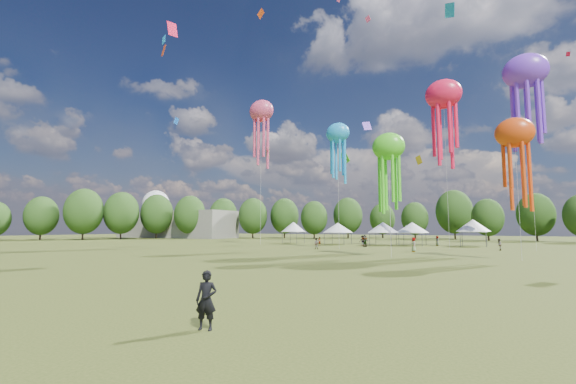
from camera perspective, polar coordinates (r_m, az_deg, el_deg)
The scene contains 10 objects.
ground at distance 19.61m, azimuth -23.94°, elevation -13.99°, with size 300.00×300.00×0.00m, color #384416.
observer_main at distance 11.95m, azimuth -12.40°, elevation -15.85°, with size 0.64×0.42×1.76m, color black.
spectator_near at distance 53.83m, azimuth 4.35°, elevation -7.89°, with size 0.77×0.60×1.58m, color gray.
spectators_far at distance 60.80m, azimuth 15.21°, elevation -7.35°, with size 26.95×19.41×1.90m.
festival_tents at distance 68.34m, azimuth 14.15°, elevation -5.23°, with size 36.32×9.67×4.44m.
show_kites at distance 57.98m, azimuth 18.97°, elevation 10.98°, with size 46.35×23.66×27.07m.
small_kites at distance 64.03m, azimuth 10.21°, elevation 19.03°, with size 74.00×50.58×43.65m.
treeline at distance 76.74m, azimuth 14.88°, elevation -2.70°, with size 201.57×95.24×13.43m.
hangar at distance 121.04m, azimuth -16.85°, elevation -4.81°, with size 40.00×12.00×8.00m, color gray.
radome at distance 137.09m, azimuth -19.59°, elevation -2.28°, with size 9.00×9.00×16.00m.
Camera 1 is at (15.47, -11.67, 3.05)m, focal length 23.24 mm.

